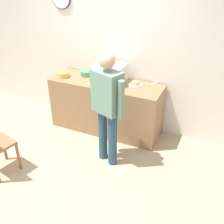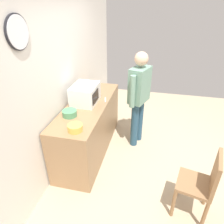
% 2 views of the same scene
% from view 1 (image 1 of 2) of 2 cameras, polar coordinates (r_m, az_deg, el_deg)
% --- Properties ---
extents(ground_plane, '(6.00, 6.00, 0.00)m').
position_cam_1_polar(ground_plane, '(4.16, -10.24, -11.46)').
color(ground_plane, tan).
extents(back_wall, '(5.40, 0.13, 2.60)m').
position_cam_1_polar(back_wall, '(4.74, -0.82, 12.57)').
color(back_wall, silver).
rests_on(back_wall, ground_plane).
extents(kitchen_counter, '(1.91, 0.62, 0.92)m').
position_cam_1_polar(kitchen_counter, '(4.70, -1.26, 1.21)').
color(kitchen_counter, '#93704C').
rests_on(kitchen_counter, ground_plane).
extents(microwave, '(0.50, 0.39, 0.30)m').
position_cam_1_polar(microwave, '(4.46, -0.54, 8.22)').
color(microwave, silver).
rests_on(microwave, kitchen_counter).
extents(sandwich_plate, '(0.22, 0.22, 0.07)m').
position_cam_1_polar(sandwich_plate, '(4.39, 4.90, 5.93)').
color(sandwich_plate, white).
rests_on(sandwich_plate, kitchen_counter).
extents(salad_bowl, '(0.20, 0.20, 0.09)m').
position_cam_1_polar(salad_bowl, '(4.77, -10.30, 7.82)').
color(salad_bowl, gold).
rests_on(salad_bowl, kitchen_counter).
extents(cereal_bowl, '(0.21, 0.21, 0.09)m').
position_cam_1_polar(cereal_bowl, '(4.77, -5.40, 8.20)').
color(cereal_bowl, '#4C8E60').
rests_on(cereal_bowl, kitchen_counter).
extents(fork_utensil, '(0.08, 0.17, 0.01)m').
position_cam_1_polar(fork_utensil, '(4.50, 8.98, 6.02)').
color(fork_utensil, silver).
rests_on(fork_utensil, kitchen_counter).
extents(spoon_utensil, '(0.17, 0.06, 0.01)m').
position_cam_1_polar(spoon_utensil, '(4.22, -0.19, 4.72)').
color(spoon_utensil, silver).
rests_on(spoon_utensil, kitchen_counter).
extents(person_standing, '(0.56, 0.36, 1.70)m').
position_cam_1_polar(person_standing, '(3.67, -1.01, 2.01)').
color(person_standing, navy).
rests_on(person_standing, ground_plane).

